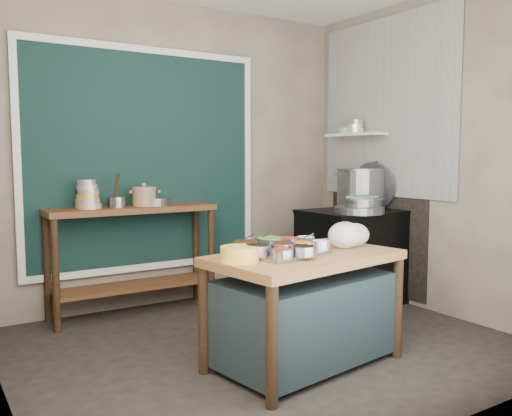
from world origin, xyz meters
TOP-DOWN VIEW (x-y plane):
  - floor at (0.00, 0.00)m, footprint 3.50×3.00m
  - back_wall at (0.00, 1.51)m, footprint 3.50×0.02m
  - right_wall at (1.76, 0.00)m, footprint 0.02×3.00m
  - curtain_panel at (-0.35, 1.47)m, footprint 2.10×0.02m
  - curtain_frame at (-0.35, 1.46)m, footprint 2.22×0.03m
  - tile_panel at (1.74, 0.55)m, footprint 0.02×1.70m
  - soot_patch at (1.74, 0.65)m, footprint 0.01×1.30m
  - wall_shelf at (1.63, 0.85)m, footprint 0.22×0.70m
  - prep_table at (0.00, -0.45)m, footprint 1.34×0.90m
  - back_counter at (-0.55, 1.28)m, footprint 1.45×0.40m
  - stove_block at (1.35, 0.55)m, footprint 0.90×0.68m
  - stove_top at (1.35, 0.55)m, footprint 0.92×0.69m
  - condiment_tray at (-0.14, -0.43)m, footprint 0.58×0.47m
  - condiment_bowls at (-0.16, -0.41)m, footprint 0.64×0.49m
  - yellow_basin at (-0.49, -0.46)m, footprint 0.31×0.31m
  - saucepan at (0.61, -0.20)m, footprint 0.23×0.23m
  - plastic_bag_a at (0.36, -0.44)m, footprint 0.25×0.21m
  - plastic_bag_b at (0.47, -0.42)m, footprint 0.24×0.21m
  - bowl_stack at (-0.92, 1.30)m, footprint 0.21×0.21m
  - utensil_cup at (-0.68, 1.28)m, footprint 0.20×0.20m
  - ceramic_crock at (-0.44, 1.28)m, footprint 0.26×0.26m
  - wide_bowl at (-0.35, 1.29)m, footprint 0.31×0.31m
  - stock_pot at (1.52, 0.64)m, footprint 0.66×0.66m
  - pot_lid at (1.64, 0.58)m, footprint 0.21×0.47m
  - steamer at (1.29, 0.38)m, footprint 0.50×0.50m
  - green_cloth at (1.29, 0.38)m, footprint 0.28×0.23m
  - shallow_pan at (1.18, 0.30)m, footprint 0.56×0.56m
  - shelf_bowl_stack at (1.63, 0.85)m, footprint 0.16×0.16m
  - shelf_bowl_green at (1.63, 0.99)m, footprint 0.21×0.21m

SIDE VIEW (x-z plane):
  - floor at x=0.00m, z-range -0.02..0.00m
  - prep_table at x=0.00m, z-range 0.00..0.75m
  - stove_block at x=1.35m, z-range 0.00..0.85m
  - back_counter at x=-0.55m, z-range 0.00..0.95m
  - soot_patch at x=1.74m, z-range 0.05..1.35m
  - condiment_tray at x=-0.14m, z-range 0.75..0.77m
  - yellow_basin at x=-0.49m, z-range 0.75..0.84m
  - condiment_bowls at x=-0.16m, z-range 0.77..0.84m
  - saucepan at x=0.61m, z-range 0.75..0.87m
  - plastic_bag_b at x=0.47m, z-range 0.75..0.91m
  - plastic_bag_a at x=0.36m, z-range 0.75..0.93m
  - stove_top at x=1.35m, z-range 0.85..0.88m
  - shallow_pan at x=1.18m, z-range 0.88..0.94m
  - steamer at x=1.29m, z-range 0.88..1.01m
  - wide_bowl at x=-0.35m, z-range 0.95..1.02m
  - utensil_cup at x=-0.68m, z-range 0.95..1.04m
  - green_cloth at x=1.29m, z-range 1.01..1.03m
  - ceramic_crock at x=-0.44m, z-range 0.95..1.10m
  - bowl_stack at x=-0.92m, z-range 0.93..1.18m
  - stock_pot at x=1.52m, z-range 0.88..1.27m
  - pot_lid at x=1.64m, z-range 0.88..1.33m
  - curtain_panel at x=-0.35m, z-range 0.40..2.30m
  - curtain_frame at x=-0.35m, z-range 0.34..2.36m
  - back_wall at x=0.00m, z-range 0.00..2.80m
  - right_wall at x=1.76m, z-range 0.00..2.80m
  - wall_shelf at x=1.63m, z-range 1.59..1.61m
  - shelf_bowl_green at x=1.63m, z-range 1.61..1.67m
  - shelf_bowl_stack at x=1.63m, z-range 1.61..1.74m
  - tile_panel at x=1.74m, z-range 1.00..2.70m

